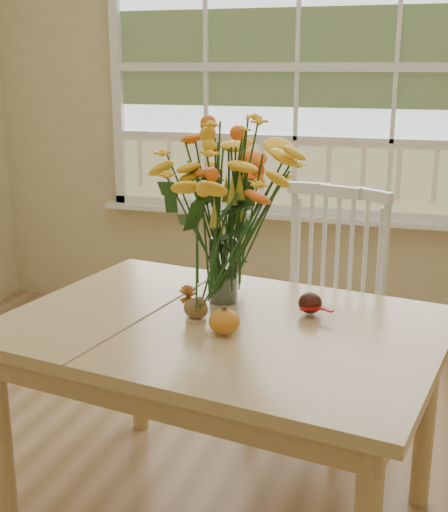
% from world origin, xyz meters
% --- Properties ---
extents(wall_back, '(4.00, 0.02, 2.70)m').
position_xyz_m(wall_back, '(0.00, 2.25, 1.35)').
color(wall_back, tan).
rests_on(wall_back, floor).
extents(window, '(2.42, 0.12, 1.74)m').
position_xyz_m(window, '(0.00, 2.21, 1.53)').
color(window, silver).
rests_on(window, wall_back).
extents(dining_table, '(1.54, 1.20, 0.75)m').
position_xyz_m(dining_table, '(0.18, 0.25, 0.66)').
color(dining_table, tan).
rests_on(dining_table, floor).
extents(windsor_chair, '(0.60, 0.59, 1.04)m').
position_xyz_m(windsor_chair, '(0.39, 1.04, 0.58)').
color(windsor_chair, white).
rests_on(windsor_chair, floor).
extents(flower_vase, '(0.48, 0.48, 0.57)m').
position_xyz_m(flower_vase, '(0.12, 0.44, 1.09)').
color(flower_vase, white).
rests_on(flower_vase, dining_table).
extents(pumpkin, '(0.10, 0.10, 0.08)m').
position_xyz_m(pumpkin, '(0.22, 0.15, 0.79)').
color(pumpkin, orange).
rests_on(pumpkin, dining_table).
extents(turkey_figurine, '(0.09, 0.07, 0.11)m').
position_xyz_m(turkey_figurine, '(0.09, 0.23, 0.79)').
color(turkey_figurine, '#CCB78C').
rests_on(turkey_figurine, dining_table).
extents(dark_gourd, '(0.13, 0.09, 0.07)m').
position_xyz_m(dark_gourd, '(0.44, 0.41, 0.79)').
color(dark_gourd, '#38160F').
rests_on(dark_gourd, dining_table).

